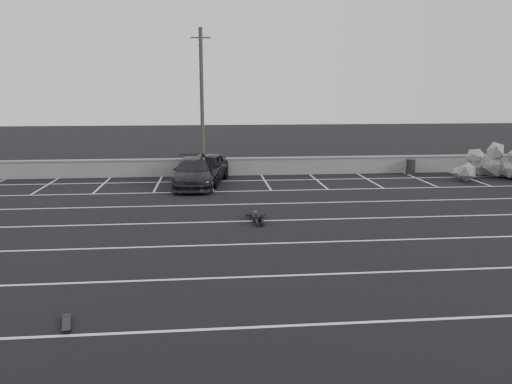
{
  "coord_description": "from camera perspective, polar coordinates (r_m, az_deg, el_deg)",
  "views": [
    {
      "loc": [
        -2.21,
        -16.0,
        5.06
      ],
      "look_at": [
        -0.29,
        3.84,
        1.0
      ],
      "focal_mm": 35.0,
      "sensor_mm": 36.0,
      "label": 1
    }
  ],
  "objects": [
    {
      "name": "utility_pole",
      "position": [
        29.21,
        -6.19,
        10.0
      ],
      "size": [
        1.14,
        0.23,
        8.54
      ],
      "color": "#4C4238",
      "rests_on": "ground"
    },
    {
      "name": "seawall",
      "position": [
        30.42,
        -1.3,
        2.98
      ],
      "size": [
        50.0,
        0.45,
        1.06
      ],
      "color": "gray",
      "rests_on": "ground"
    },
    {
      "name": "skateboard",
      "position": [
        12.0,
        -20.85,
        -13.88
      ],
      "size": [
        0.34,
        0.71,
        0.08
      ],
      "rotation": [
        0.0,
        0.0,
        0.25
      ],
      "color": "black",
      "rests_on": "ground"
    },
    {
      "name": "ground",
      "position": [
        16.93,
        2.25,
        -5.89
      ],
      "size": [
        120.0,
        120.0,
        0.0
      ],
      "primitive_type": "plane",
      "color": "black",
      "rests_on": "ground"
    },
    {
      "name": "person",
      "position": [
        19.96,
        0.09,
        -2.51
      ],
      "size": [
        0.93,
        2.25,
        0.44
      ],
      "primitive_type": null,
      "rotation": [
        0.0,
        0.0,
        0.01
      ],
      "color": "black",
      "rests_on": "ground"
    },
    {
      "name": "car_left",
      "position": [
        27.96,
        -5.74,
        2.73
      ],
      "size": [
        2.98,
        5.14,
        1.65
      ],
      "primitive_type": "imported",
      "rotation": [
        0.0,
        0.0,
        -0.23
      ],
      "color": "black",
      "rests_on": "ground"
    },
    {
      "name": "car_right",
      "position": [
        26.9,
        -7.15,
        2.21
      ],
      "size": [
        2.14,
        5.2,
        1.51
      ],
      "primitive_type": "imported",
      "rotation": [
        0.0,
        0.0,
        -0.01
      ],
      "color": "black",
      "rests_on": "ground"
    },
    {
      "name": "stall_lines",
      "position": [
        21.13,
        0.41,
        -2.33
      ],
      "size": [
        36.0,
        20.05,
        0.01
      ],
      "color": "silver",
      "rests_on": "ground"
    },
    {
      "name": "trash_bin",
      "position": [
        32.22,
        17.27,
        2.79
      ],
      "size": [
        0.69,
        0.69,
        0.92
      ],
      "rotation": [
        0.0,
        0.0,
        0.16
      ],
      "color": "#252528",
      "rests_on": "ground"
    }
  ]
}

